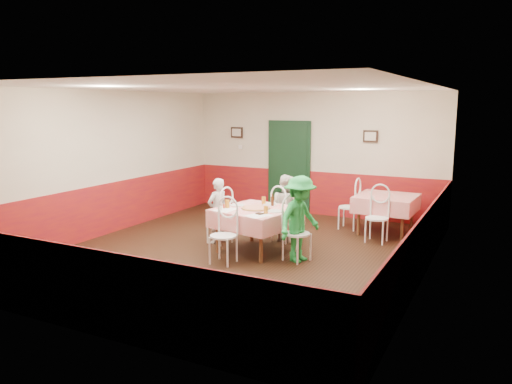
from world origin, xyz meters
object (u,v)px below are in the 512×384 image
at_px(second_table, 386,214).
at_px(pizza, 256,208).
at_px(diner_left, 218,211).
at_px(main_table, 256,230).
at_px(glass_c, 264,201).
at_px(glass_b, 266,210).
at_px(diner_far, 286,208).
at_px(glass_a, 227,204).
at_px(chair_near, 223,236).
at_px(chair_right, 297,234).
at_px(chair_second_a, 349,207).
at_px(diner_right, 300,219).
at_px(chair_second_b, 377,218).
at_px(chair_far, 284,217).
at_px(chair_left, 220,219).
at_px(wallet, 260,214).
at_px(beer_bottle, 272,200).

bearing_deg(second_table, pizza, -126.79).
distance_m(second_table, diner_left, 3.36).
distance_m(main_table, glass_c, 0.60).
relative_size(pizza, glass_b, 3.70).
height_order(second_table, pizza, pizza).
relative_size(main_table, pizza, 2.58).
distance_m(main_table, diner_far, 0.93).
bearing_deg(glass_a, chair_near, -65.53).
bearing_deg(chair_right, chair_second_a, 16.02).
height_order(chair_near, diner_far, diner_far).
height_order(diner_left, diner_right, diner_right).
xyz_separation_m(glass_c, diner_left, (-0.84, -0.21, -0.23)).
distance_m(main_table, chair_right, 0.85).
relative_size(glass_b, diner_far, 0.10).
bearing_deg(chair_second_b, chair_second_a, 136.89).
distance_m(main_table, chair_far, 0.85).
distance_m(main_table, chair_left, 0.85).
relative_size(chair_far, chair_second_b, 1.00).
bearing_deg(wallet, glass_a, 175.96).
bearing_deg(glass_a, pizza, 18.36).
height_order(chair_far, glass_b, chair_far).
relative_size(diner_far, diner_right, 0.89).
bearing_deg(glass_a, main_table, 21.10).
distance_m(main_table, second_table, 2.87).
bearing_deg(chair_second_a, chair_near, -18.36).
relative_size(glass_a, beer_bottle, 0.71).
bearing_deg(chair_second_a, wallet, -13.34).
distance_m(glass_a, glass_c, 0.71).
distance_m(second_table, beer_bottle, 2.55).
relative_size(main_table, wallet, 11.09).
relative_size(chair_right, diner_far, 0.72).
bearing_deg(glass_c, chair_second_a, 61.51).
height_order(pizza, beer_bottle, beer_bottle).
xyz_separation_m(chair_right, chair_near, (-1.00, -0.67, 0.00)).
height_order(chair_right, glass_a, glass_a).
distance_m(glass_c, wallet, 0.83).
bearing_deg(beer_bottle, diner_far, 86.90).
bearing_deg(glass_b, diner_left, 158.78).
distance_m(main_table, pizza, 0.40).
bearing_deg(chair_left, main_table, 90.22).
bearing_deg(chair_second_b, beer_bottle, -141.28).
bearing_deg(chair_far, glass_a, 72.31).
bearing_deg(glass_a, diner_right, 0.08).
distance_m(chair_right, wallet, 0.69).
bearing_deg(second_table, diner_right, -109.04).
distance_m(glass_a, beer_bottle, 0.81).
xyz_separation_m(main_table, second_table, (1.73, 2.28, 0.00)).
xyz_separation_m(second_table, chair_far, (-1.56, -1.45, 0.08)).
relative_size(second_table, chair_far, 1.24).
xyz_separation_m(beer_bottle, diner_far, (0.03, 0.53, -0.23)).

